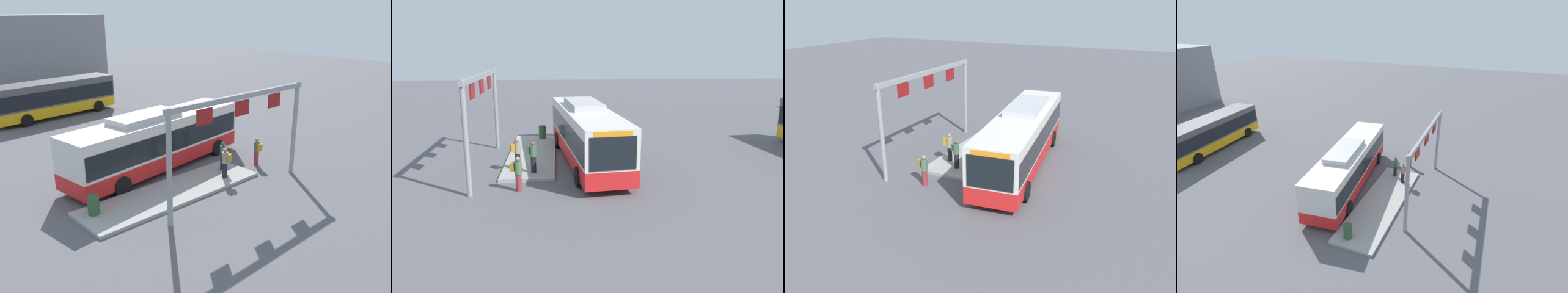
% 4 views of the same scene
% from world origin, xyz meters
% --- Properties ---
extents(ground_plane, '(120.00, 120.00, 0.00)m').
position_xyz_m(ground_plane, '(0.00, 0.00, 0.00)').
color(ground_plane, '#56565B').
extents(platform_curb, '(10.00, 2.80, 0.16)m').
position_xyz_m(platform_curb, '(-1.56, -3.25, 0.08)').
color(platform_curb, '#9E9E99').
rests_on(platform_curb, ground).
extents(bus_main, '(12.05, 3.97, 3.46)m').
position_xyz_m(bus_main, '(-0.01, -0.00, 1.81)').
color(bus_main, red).
rests_on(bus_main, ground).
extents(person_boarding, '(0.51, 0.60, 1.67)m').
position_xyz_m(person_boarding, '(2.34, -2.97, 1.05)').
color(person_boarding, black).
rests_on(person_boarding, platform_curb).
extents(person_waiting_near, '(0.44, 0.58, 1.67)m').
position_xyz_m(person_waiting_near, '(4.66, -3.53, 0.89)').
color(person_waiting_near, maroon).
rests_on(person_waiting_near, ground).
extents(person_waiting_mid, '(0.48, 0.60, 1.67)m').
position_xyz_m(person_waiting_mid, '(1.61, -3.85, 1.05)').
color(person_waiting_mid, black).
rests_on(person_waiting_mid, platform_curb).
extents(platform_sign_gantry, '(9.26, 0.24, 5.20)m').
position_xyz_m(platform_sign_gantry, '(0.73, -5.64, 3.75)').
color(platform_sign_gantry, gray).
rests_on(platform_sign_gantry, ground).
extents(trash_bin, '(0.52, 0.52, 0.90)m').
position_xyz_m(trash_bin, '(-5.75, -2.76, 0.61)').
color(trash_bin, '#2D5133').
rests_on(trash_bin, platform_curb).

